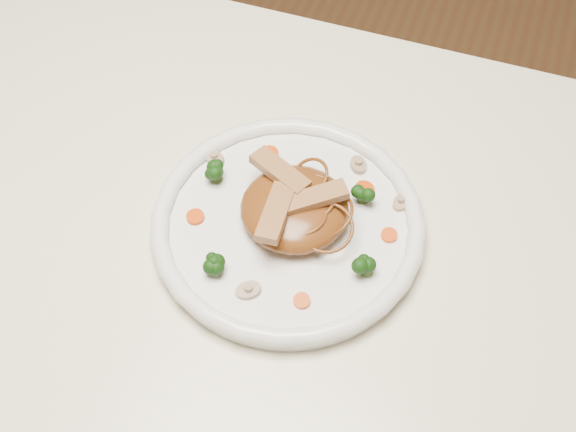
% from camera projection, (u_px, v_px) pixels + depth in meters
% --- Properties ---
extents(table, '(1.20, 0.80, 0.75)m').
position_uv_depth(table, '(197.00, 290.00, 0.89)').
color(table, beige).
rests_on(table, ground).
extents(plate, '(0.39, 0.39, 0.02)m').
position_uv_depth(plate, '(288.00, 228.00, 0.81)').
color(plate, white).
rests_on(plate, table).
extents(noodle_mound, '(0.15, 0.15, 0.04)m').
position_uv_depth(noodle_mound, '(295.00, 208.00, 0.79)').
color(noodle_mound, brown).
rests_on(noodle_mound, plate).
extents(chicken_a, '(0.07, 0.06, 0.01)m').
position_uv_depth(chicken_a, '(315.00, 197.00, 0.77)').
color(chicken_a, '#A7754E').
rests_on(chicken_a, noodle_mound).
extents(chicken_b, '(0.08, 0.05, 0.01)m').
position_uv_depth(chicken_b, '(280.00, 172.00, 0.79)').
color(chicken_b, '#A7754E').
rests_on(chicken_b, noodle_mound).
extents(chicken_c, '(0.03, 0.08, 0.01)m').
position_uv_depth(chicken_c, '(276.00, 213.00, 0.76)').
color(chicken_c, '#A7754E').
rests_on(chicken_c, noodle_mound).
extents(broccoli_0, '(0.03, 0.03, 0.03)m').
position_uv_depth(broccoli_0, '(364.00, 192.00, 0.81)').
color(broccoli_0, '#10390C').
rests_on(broccoli_0, plate).
extents(broccoli_1, '(0.03, 0.03, 0.03)m').
position_uv_depth(broccoli_1, '(216.00, 171.00, 0.83)').
color(broccoli_1, '#10390C').
rests_on(broccoli_1, plate).
extents(broccoli_2, '(0.03, 0.03, 0.03)m').
position_uv_depth(broccoli_2, '(211.00, 263.00, 0.76)').
color(broccoli_2, '#10390C').
rests_on(broccoli_2, plate).
extents(broccoli_3, '(0.04, 0.04, 0.03)m').
position_uv_depth(broccoli_3, '(368.00, 264.00, 0.76)').
color(broccoli_3, '#10390C').
rests_on(broccoli_3, plate).
extents(carrot_0, '(0.03, 0.03, 0.00)m').
position_uv_depth(carrot_0, '(364.00, 189.00, 0.83)').
color(carrot_0, '#DA4307').
rests_on(carrot_0, plate).
extents(carrot_1, '(0.03, 0.03, 0.00)m').
position_uv_depth(carrot_1, '(195.00, 217.00, 0.81)').
color(carrot_1, '#DA4307').
rests_on(carrot_1, plate).
extents(carrot_2, '(0.02, 0.02, 0.00)m').
position_uv_depth(carrot_2, '(389.00, 235.00, 0.79)').
color(carrot_2, '#DA4307').
rests_on(carrot_2, plate).
extents(carrot_3, '(0.02, 0.02, 0.00)m').
position_uv_depth(carrot_3, '(270.00, 153.00, 0.86)').
color(carrot_3, '#DA4307').
rests_on(carrot_3, plate).
extents(carrot_4, '(0.02, 0.02, 0.00)m').
position_uv_depth(carrot_4, '(302.00, 301.00, 0.75)').
color(carrot_4, '#DA4307').
rests_on(carrot_4, plate).
extents(mushroom_0, '(0.04, 0.04, 0.01)m').
position_uv_depth(mushroom_0, '(248.00, 290.00, 0.75)').
color(mushroom_0, tan).
rests_on(mushroom_0, plate).
extents(mushroom_1, '(0.03, 0.03, 0.01)m').
position_uv_depth(mushroom_1, '(400.00, 203.00, 0.82)').
color(mushroom_1, tan).
rests_on(mushroom_1, plate).
extents(mushroom_2, '(0.03, 0.03, 0.01)m').
position_uv_depth(mushroom_2, '(215.00, 158.00, 0.85)').
color(mushroom_2, tan).
rests_on(mushroom_2, plate).
extents(mushroom_3, '(0.04, 0.04, 0.01)m').
position_uv_depth(mushroom_3, '(358.00, 165.00, 0.85)').
color(mushroom_3, tan).
rests_on(mushroom_3, plate).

